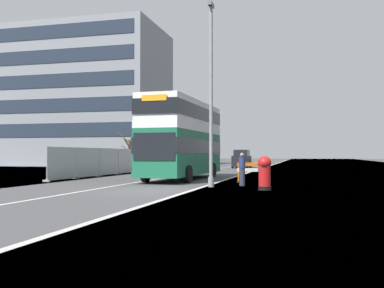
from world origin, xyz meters
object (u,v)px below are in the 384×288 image
(red_pillar_postbox, at_px, (265,171))
(roadworks_barrier, at_px, (250,170))
(car_receding_mid, at_px, (242,159))
(double_decker_bus, at_px, (183,138))
(pedestrian_at_kerb, at_px, (242,169))
(lamppost_foreground, at_px, (211,99))
(car_oncoming_near, at_px, (177,160))

(red_pillar_postbox, bearing_deg, roadworks_barrier, 103.87)
(car_receding_mid, bearing_deg, double_decker_bus, -90.68)
(red_pillar_postbox, height_order, pedestrian_at_kerb, pedestrian_at_kerb)
(lamppost_foreground, distance_m, roadworks_barrier, 5.61)
(car_receding_mid, distance_m, pedestrian_at_kerb, 29.46)
(double_decker_bus, bearing_deg, car_receding_mid, 89.32)
(pedestrian_at_kerb, bearing_deg, car_receding_mid, 98.16)
(car_oncoming_near, bearing_deg, roadworks_barrier, -61.56)
(lamppost_foreground, xyz_separation_m, car_oncoming_near, (-8.09, 21.60, -3.36))
(red_pillar_postbox, relative_size, pedestrian_at_kerb, 0.91)
(red_pillar_postbox, distance_m, car_receding_mid, 32.15)
(double_decker_bus, distance_m, lamppost_foreground, 6.94)
(pedestrian_at_kerb, bearing_deg, car_oncoming_near, 114.92)
(double_decker_bus, xyz_separation_m, car_oncoming_near, (-4.98, 15.64, -1.66))
(car_receding_mid, relative_size, pedestrian_at_kerb, 2.71)
(lamppost_foreground, relative_size, red_pillar_postbox, 5.96)
(double_decker_bus, xyz_separation_m, roadworks_barrier, (4.54, -1.94, -1.94))
(roadworks_barrier, relative_size, car_oncoming_near, 0.34)
(roadworks_barrier, xyz_separation_m, car_receding_mid, (-4.25, 26.41, 0.29))
(roadworks_barrier, bearing_deg, double_decker_bus, 156.89)
(car_oncoming_near, xyz_separation_m, pedestrian_at_kerb, (9.45, -20.33, -0.14))
(double_decker_bus, relative_size, red_pillar_postbox, 6.81)
(double_decker_bus, relative_size, pedestrian_at_kerb, 6.19)
(double_decker_bus, relative_size, car_receding_mid, 2.29)
(lamppost_foreground, bearing_deg, car_receding_mid, 95.30)
(red_pillar_postbox, xyz_separation_m, car_oncoming_near, (-10.82, 22.84, 0.14))
(car_oncoming_near, bearing_deg, car_receding_mid, 59.20)
(car_oncoming_near, relative_size, pedestrian_at_kerb, 2.71)
(roadworks_barrier, relative_size, car_receding_mid, 0.34)
(lamppost_foreground, height_order, red_pillar_postbox, lamppost_foreground)
(car_receding_mid, height_order, pedestrian_at_kerb, car_receding_mid)
(lamppost_foreground, relative_size, car_receding_mid, 2.00)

